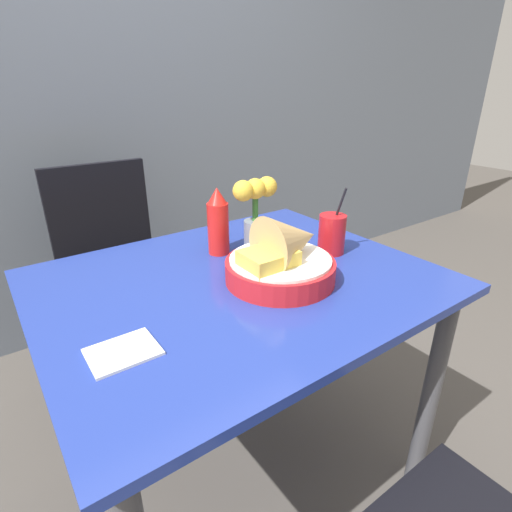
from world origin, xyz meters
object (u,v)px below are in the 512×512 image
at_px(food_basket, 284,257).
at_px(chair_far_window, 113,259).
at_px(flower_vase, 255,208).
at_px(drink_cup, 332,235).
at_px(ketchup_bottle, 218,222).

bearing_deg(food_basket, chair_far_window, 103.76).
bearing_deg(flower_vase, drink_cup, -40.50).
height_order(drink_cup, flower_vase, flower_vase).
bearing_deg(drink_cup, ketchup_bottle, 144.80).
xyz_separation_m(food_basket, drink_cup, (0.23, 0.06, -0.01)).
relative_size(ketchup_bottle, drink_cup, 0.99).
height_order(chair_far_window, food_basket, chair_far_window).
relative_size(chair_far_window, drink_cup, 4.53).
bearing_deg(ketchup_bottle, flower_vase, -24.27).
bearing_deg(food_basket, drink_cup, 13.68).
bearing_deg(flower_vase, food_basket, -105.29).
height_order(food_basket, flower_vase, flower_vase).
bearing_deg(flower_vase, chair_far_window, 112.25).
xyz_separation_m(chair_far_window, food_basket, (0.21, -0.85, 0.26)).
bearing_deg(ketchup_bottle, chair_far_window, 105.15).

